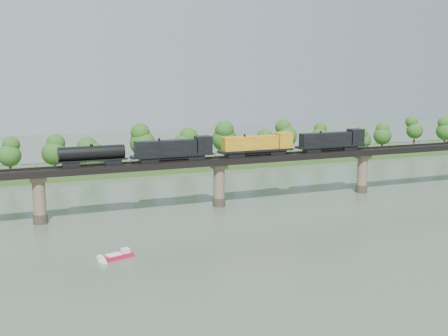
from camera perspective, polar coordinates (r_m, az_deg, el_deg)
name	(u,v)px	position (r m, az deg, el deg)	size (l,w,h in m)	color
ground	(278,242)	(105.59, 5.55, -7.47)	(400.00, 400.00, 0.00)	#3E4E3D
far_bank	(157,166)	(182.96, -6.86, 0.19)	(300.00, 24.00, 1.60)	#2D4D1E
bridge	(219,183)	(130.70, -0.51, -1.56)	(236.00, 30.00, 11.50)	#473A2D
bridge_superstructure	(219,156)	(129.59, -0.51, 1.18)	(220.00, 4.90, 0.75)	black
far_treeline	(134,144)	(175.51, -9.11, 2.38)	(289.06, 17.54, 13.60)	#382619
freight_train	(230,146)	(130.29, 0.59, 2.20)	(75.74, 2.95, 5.21)	black
motorboat	(119,255)	(97.89, -10.67, -8.71)	(5.42, 3.27, 1.43)	#BC1536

